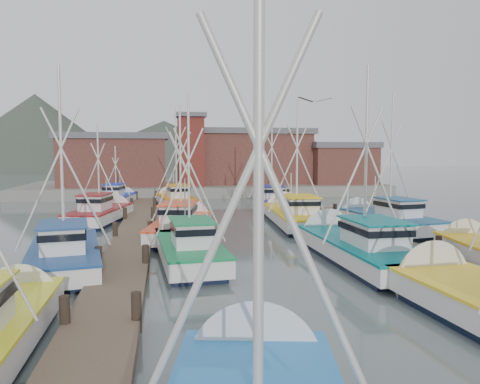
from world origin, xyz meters
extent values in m
plane|color=#516261|center=(0.00, 0.00, 0.00)|extent=(260.00, 260.00, 0.00)
cube|color=brown|center=(-7.00, 4.00, 0.20)|extent=(2.20, 46.00, 0.40)
cylinder|color=black|center=(-8.00, -9.00, 0.45)|extent=(0.30, 0.30, 1.50)
cylinder|color=black|center=(-8.00, -2.00, 0.45)|extent=(0.30, 0.30, 1.50)
cylinder|color=black|center=(-8.00, 5.00, 0.45)|extent=(0.30, 0.30, 1.50)
cylinder|color=black|center=(-8.00, 12.00, 0.45)|extent=(0.30, 0.30, 1.50)
cylinder|color=black|center=(-8.00, 19.00, 0.45)|extent=(0.30, 0.30, 1.50)
cylinder|color=black|center=(-8.00, 26.00, 0.45)|extent=(0.30, 0.30, 1.50)
cylinder|color=black|center=(-6.00, -9.00, 0.45)|extent=(0.30, 0.30, 1.50)
cylinder|color=black|center=(-6.00, -2.00, 0.45)|extent=(0.30, 0.30, 1.50)
cylinder|color=black|center=(-6.00, 5.00, 0.45)|extent=(0.30, 0.30, 1.50)
cylinder|color=black|center=(-6.00, 12.00, 0.45)|extent=(0.30, 0.30, 1.50)
cylinder|color=black|center=(-6.00, 19.00, 0.45)|extent=(0.30, 0.30, 1.50)
cylinder|color=black|center=(-6.00, 26.00, 0.45)|extent=(0.30, 0.30, 1.50)
cube|color=brown|center=(7.00, 4.00, 0.20)|extent=(2.20, 46.00, 0.40)
cylinder|color=black|center=(6.00, -2.00, 0.45)|extent=(0.30, 0.30, 1.50)
cylinder|color=black|center=(6.00, 5.00, 0.45)|extent=(0.30, 0.30, 1.50)
cylinder|color=black|center=(6.00, 12.00, 0.45)|extent=(0.30, 0.30, 1.50)
cylinder|color=black|center=(6.00, 19.00, 0.45)|extent=(0.30, 0.30, 1.50)
cylinder|color=black|center=(6.00, 26.00, 0.45)|extent=(0.30, 0.30, 1.50)
cylinder|color=black|center=(8.00, -2.00, 0.45)|extent=(0.30, 0.30, 1.50)
cylinder|color=black|center=(8.00, 5.00, 0.45)|extent=(0.30, 0.30, 1.50)
cylinder|color=black|center=(8.00, 12.00, 0.45)|extent=(0.30, 0.30, 1.50)
cylinder|color=black|center=(8.00, 19.00, 0.45)|extent=(0.30, 0.30, 1.50)
cylinder|color=black|center=(8.00, 26.00, 0.45)|extent=(0.30, 0.30, 1.50)
cube|color=gray|center=(0.00, 37.00, 0.60)|extent=(44.00, 16.00, 1.20)
cube|color=brown|center=(-11.00, 35.00, 3.95)|extent=(12.00, 8.00, 5.50)
cube|color=#5D5E62|center=(-11.00, 35.00, 7.05)|extent=(12.72, 8.48, 0.70)
cube|color=brown|center=(6.00, 37.00, 4.30)|extent=(14.00, 9.00, 6.20)
cube|color=#5D5E62|center=(6.00, 37.00, 7.75)|extent=(14.84, 9.54, 0.70)
cube|color=brown|center=(17.00, 34.00, 3.45)|extent=(8.00, 6.00, 4.50)
cube|color=#5D5E62|center=(17.00, 34.00, 6.05)|extent=(8.48, 6.36, 0.70)
cube|color=maroon|center=(-2.00, 33.00, 5.20)|extent=(3.00, 3.00, 8.00)
cube|color=#5D5E62|center=(-2.00, 33.00, 9.45)|extent=(3.60, 3.60, 0.50)
cone|color=#414A3D|center=(-40.00, 115.00, 0.00)|extent=(110.00, 110.00, 42.00)
cone|color=#414A3D|center=(-5.00, 130.00, 0.00)|extent=(140.00, 140.00, 30.00)
cone|color=#414A3D|center=(35.00, 120.00, 0.00)|extent=(90.00, 90.00, 24.00)
cone|color=silver|center=(-3.11, -12.28, 0.55)|extent=(3.13, 1.64, 2.97)
cylinder|color=beige|center=(-4.04, -17.14, 4.86)|extent=(0.16, 0.16, 7.52)
cylinder|color=beige|center=(-4.64, -17.02, 3.98)|extent=(2.66, 0.60, 5.88)
cylinder|color=beige|center=(-3.44, -17.25, 3.98)|extent=(2.66, 0.60, 5.88)
cylinder|color=beige|center=(-3.68, -15.27, 2.30)|extent=(0.09, 0.09, 2.65)
cone|color=silver|center=(4.44, -6.69, 0.55)|extent=(3.12, 1.30, 3.06)
cone|color=silver|center=(-9.75, -6.60, 0.55)|extent=(2.40, 1.12, 2.39)
cube|color=black|center=(-4.04, -1.02, 0.05)|extent=(2.82, 7.17, 0.70)
cube|color=silver|center=(-4.04, -1.02, 0.70)|extent=(3.21, 8.15, 0.80)
cube|color=#0E8042|center=(-4.04, -1.02, 1.08)|extent=(3.29, 8.23, 0.10)
cone|color=silver|center=(-4.35, 2.96, 0.55)|extent=(2.57, 1.29, 2.49)
cube|color=silver|center=(-3.97, -1.97, 1.65)|extent=(1.79, 2.51, 1.10)
cube|color=black|center=(-3.97, -1.97, 1.88)|extent=(1.91, 2.76, 0.28)
cube|color=#0E8042|center=(-3.97, -1.97, 2.24)|extent=(2.03, 2.92, 0.07)
cylinder|color=beige|center=(-4.03, -1.17, 4.50)|extent=(0.12, 0.12, 6.79)
cylinder|color=beige|center=(-4.54, -1.21, 3.70)|extent=(2.42, 0.27, 5.31)
cylinder|color=beige|center=(-3.52, -1.14, 3.70)|extent=(2.42, 0.27, 5.31)
cylinder|color=beige|center=(-4.16, 0.41, 2.30)|extent=(0.07, 0.07, 2.22)
cube|color=black|center=(4.02, -2.10, 0.05)|extent=(3.02, 8.71, 0.70)
cube|color=silver|center=(4.02, -2.10, 0.70)|extent=(3.43, 9.90, 0.80)
cube|color=#016C70|center=(4.02, -2.10, 1.08)|extent=(3.53, 10.00, 0.10)
cone|color=silver|center=(3.90, 2.82, 0.55)|extent=(3.10, 1.17, 3.07)
cube|color=silver|center=(4.05, -3.27, 1.65)|extent=(2.05, 2.99, 1.10)
cube|color=black|center=(4.05, -3.27, 1.88)|extent=(2.19, 3.29, 0.28)
cube|color=#016C70|center=(4.05, -3.27, 2.24)|extent=(2.32, 3.49, 0.07)
cylinder|color=beige|center=(4.02, -2.29, 5.13)|extent=(0.14, 0.14, 8.06)
cylinder|color=beige|center=(3.40, -2.31, 4.18)|extent=(2.88, 0.17, 6.30)
cylinder|color=beige|center=(4.65, -2.28, 4.18)|extent=(2.88, 0.17, 6.30)
cylinder|color=beige|center=(3.98, -0.33, 2.30)|extent=(0.08, 0.08, 2.74)
cube|color=black|center=(-9.56, -1.15, 0.05)|extent=(3.70, 7.88, 0.70)
cube|color=silver|center=(-9.56, -1.15, 0.70)|extent=(4.21, 8.95, 0.80)
cube|color=navy|center=(-9.56, -1.15, 1.08)|extent=(4.30, 9.05, 0.10)
cone|color=silver|center=(-10.29, 3.09, 0.55)|extent=(2.83, 1.54, 2.69)
cube|color=silver|center=(-9.39, -2.17, 1.65)|extent=(2.14, 2.84, 1.10)
cube|color=black|center=(-9.39, -2.17, 1.88)|extent=(2.30, 3.11, 0.28)
cube|color=navy|center=(-9.39, -2.17, 2.24)|extent=(2.44, 3.30, 0.07)
cylinder|color=beige|center=(-9.54, -1.32, 5.02)|extent=(0.15, 0.15, 7.85)
cylinder|color=beige|center=(-10.12, -1.42, 4.10)|extent=(2.78, 0.57, 6.13)
cylinder|color=beige|center=(-8.95, -1.22, 4.10)|extent=(2.78, 0.57, 6.13)
cylinder|color=beige|center=(-9.82, 0.38, 2.30)|extent=(0.09, 0.09, 2.58)
cone|color=silver|center=(10.09, -0.59, 0.55)|extent=(2.76, 1.43, 2.64)
cube|color=black|center=(-4.14, 5.97, 0.05)|extent=(3.96, 8.18, 0.70)
cube|color=silver|center=(-4.14, 5.97, 0.70)|extent=(4.50, 9.30, 0.80)
cube|color=#E74B21|center=(-4.14, 5.97, 1.08)|extent=(4.60, 9.40, 0.10)
cone|color=silver|center=(-3.32, 10.35, 0.55)|extent=(2.94, 1.60, 2.79)
cube|color=silver|center=(-4.34, 4.92, 1.65)|extent=(2.26, 2.96, 1.10)
cube|color=black|center=(-4.34, 4.92, 1.88)|extent=(2.43, 3.25, 0.28)
cube|color=#E74B21|center=(-4.34, 4.92, 2.24)|extent=(2.57, 3.44, 0.07)
cylinder|color=beige|center=(-4.17, 5.79, 4.57)|extent=(0.15, 0.15, 6.94)
cylinder|color=beige|center=(-4.73, 5.90, 3.75)|extent=(2.46, 0.55, 5.43)
cylinder|color=beige|center=(-3.61, 5.69, 3.75)|extent=(2.46, 0.55, 5.43)
cylinder|color=beige|center=(-3.84, 7.54, 2.30)|extent=(0.08, 0.08, 2.49)
cube|color=black|center=(4.05, 9.23, 0.05)|extent=(3.34, 8.77, 0.70)
cube|color=silver|center=(4.05, 9.23, 0.70)|extent=(3.80, 9.96, 0.80)
cube|color=yellow|center=(4.05, 9.23, 1.08)|extent=(3.90, 10.07, 0.10)
cone|color=silver|center=(4.35, 14.11, 0.55)|extent=(3.12, 1.29, 3.06)
cube|color=silver|center=(3.97, 8.05, 1.65)|extent=(2.16, 3.05, 1.10)
cube|color=black|center=(3.97, 8.05, 1.88)|extent=(2.30, 3.35, 0.28)
cube|color=yellow|center=(3.97, 8.05, 2.24)|extent=(2.44, 3.56, 0.07)
cylinder|color=beige|center=(4.03, 9.03, 5.03)|extent=(0.14, 0.14, 7.86)
cylinder|color=beige|center=(3.41, 9.07, 4.11)|extent=(2.81, 0.28, 6.15)
cylinder|color=beige|center=(4.66, 8.99, 4.11)|extent=(2.81, 0.28, 6.15)
cylinder|color=beige|center=(4.16, 10.98, 2.30)|extent=(0.08, 0.08, 2.73)
cube|color=black|center=(-9.82, 12.69, 0.05)|extent=(3.75, 7.49, 0.70)
cube|color=silver|center=(-9.82, 12.69, 0.70)|extent=(4.26, 8.51, 0.80)
cube|color=maroon|center=(-9.82, 12.69, 1.08)|extent=(4.36, 8.60, 0.10)
cone|color=silver|center=(-8.98, 16.67, 0.55)|extent=(2.71, 1.60, 2.54)
cube|color=silver|center=(-10.02, 11.74, 1.65)|extent=(2.11, 2.73, 1.10)
cube|color=black|center=(-10.02, 11.74, 1.88)|extent=(2.26, 2.99, 0.28)
cube|color=maroon|center=(-10.02, 11.74, 2.24)|extent=(2.40, 3.17, 0.07)
cylinder|color=beige|center=(-9.85, 12.53, 4.19)|extent=(0.14, 0.14, 6.17)
cylinder|color=beige|center=(-10.40, 12.65, 3.46)|extent=(2.19, 0.55, 4.83)
cylinder|color=beige|center=(-9.30, 12.42, 3.46)|extent=(2.19, 0.55, 4.83)
cylinder|color=beige|center=(-9.52, 14.12, 2.30)|extent=(0.08, 0.08, 2.44)
cube|color=black|center=(9.58, 6.33, 0.05)|extent=(3.70, 7.88, 0.70)
cube|color=silver|center=(9.58, 6.33, 0.70)|extent=(4.20, 8.96, 0.80)
cube|color=navy|center=(9.58, 6.33, 1.08)|extent=(4.30, 9.06, 0.10)
cone|color=silver|center=(8.88, 10.57, 0.55)|extent=(2.86, 1.53, 2.72)
cube|color=silver|center=(9.75, 5.31, 1.65)|extent=(2.16, 2.84, 1.10)
cube|color=black|center=(9.75, 5.31, 1.88)|extent=(2.31, 3.11, 0.28)
cube|color=navy|center=(9.75, 5.31, 2.24)|extent=(2.45, 3.30, 0.07)
cylinder|color=beige|center=(9.61, 6.16, 5.09)|extent=(0.14, 0.14, 7.98)
cylinder|color=beige|center=(9.04, 6.06, 4.15)|extent=(2.82, 0.56, 6.24)
cylinder|color=beige|center=(10.18, 6.25, 4.15)|extent=(2.82, 0.56, 6.24)
cylinder|color=beige|center=(9.33, 7.86, 2.30)|extent=(0.08, 0.08, 2.52)
cube|color=black|center=(-4.06, 20.99, 0.05)|extent=(3.39, 7.61, 0.70)
cube|color=silver|center=(-4.06, 20.99, 0.70)|extent=(3.85, 8.64, 0.80)
cube|color=orange|center=(-4.06, 20.99, 1.08)|extent=(3.95, 8.74, 0.10)
cone|color=silver|center=(-4.64, 25.13, 0.55)|extent=(2.74, 1.45, 2.61)
cube|color=silver|center=(-3.92, 20.00, 1.65)|extent=(2.02, 2.71, 1.10)
cube|color=black|center=(-3.92, 20.00, 1.88)|extent=(2.16, 2.98, 0.28)
cube|color=orange|center=(-3.92, 20.00, 2.24)|extent=(2.29, 3.16, 0.07)
cylinder|color=beige|center=(-4.04, 20.83, 5.25)|extent=(0.13, 0.13, 8.31)
cylinder|color=beige|center=(-4.57, 20.75, 4.28)|extent=(2.94, 0.50, 6.49)
cylinder|color=beige|center=(-3.51, 20.90, 4.28)|extent=(2.94, 0.50, 6.49)
cylinder|color=beige|center=(-4.27, 22.48, 2.30)|extent=(0.08, 0.08, 2.33)
cube|color=black|center=(4.44, 18.60, 0.05)|extent=(3.66, 8.11, 0.70)
cube|color=silver|center=(4.44, 18.60, 0.70)|extent=(4.16, 9.22, 0.80)
cube|color=navy|center=(4.44, 18.60, 1.08)|extent=(4.26, 9.32, 0.10)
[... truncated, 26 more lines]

